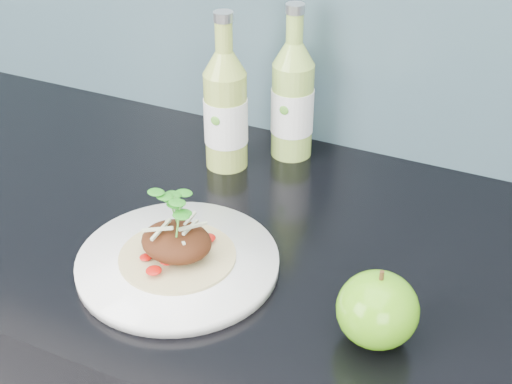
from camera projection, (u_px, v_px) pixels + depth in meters
dinner_plate at (178, 263)px, 0.89m from camera, size 0.32×0.32×0.02m
pork_taco at (176, 239)px, 0.87m from camera, size 0.15×0.15×0.10m
green_apple at (378, 310)px, 0.77m from camera, size 0.10×0.10×0.09m
cider_bottle_left at (226, 110)px, 1.07m from camera, size 0.08×0.08×0.24m
cider_bottle_right at (292, 100)px, 1.10m from camera, size 0.08×0.08×0.24m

